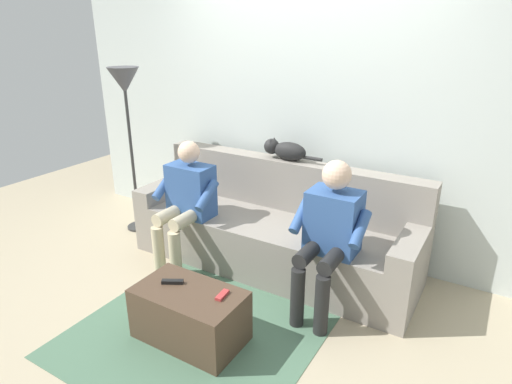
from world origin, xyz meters
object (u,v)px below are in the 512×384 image
floor_lamp (125,93)px  person_left_seated (330,229)px  person_right_seated (186,198)px  remote_black (172,282)px  remote_red (222,295)px  couch (275,231)px  coffee_table (190,315)px  cat_on_backrest (285,150)px

floor_lamp → person_left_seated: bearing=172.6°
person_right_seated → remote_black: size_ratio=7.63×
person_right_seated → remote_red: bearing=140.7°
couch → remote_black: couch is taller
couch → person_left_seated: bearing=149.3°
person_right_seated → remote_red: person_right_seated is taller
coffee_table → floor_lamp: floor_lamp is taller
person_left_seated → remote_red: (0.42, 0.73, -0.26)m
remote_red → coffee_table: bearing=-78.9°
person_left_seated → remote_red: person_left_seated is taller
person_left_seated → cat_on_backrest: 0.98m
couch → floor_lamp: floor_lamp is taller
couch → person_left_seated: (-0.64, 0.38, 0.33)m
cat_on_backrest → remote_black: size_ratio=3.79×
couch → person_right_seated: bearing=32.1°
cat_on_backrest → remote_black: 1.52m
cat_on_backrest → remote_red: cat_on_backrest is taller
remote_red → floor_lamp: bearing=-124.9°
couch → coffee_table: couch is taller
couch → person_left_seated: person_left_seated is taller
couch → remote_black: 1.17m
coffee_table → person_right_seated: person_right_seated is taller
couch → remote_red: (-0.22, 1.11, 0.06)m
person_right_seated → remote_black: bearing=123.0°
coffee_table → person_right_seated: (0.64, -0.77, 0.44)m
couch → person_left_seated: size_ratio=2.19×
coffee_table → remote_black: remote_black is taller
person_left_seated → person_right_seated: person_left_seated is taller
person_right_seated → remote_red: size_ratio=9.46×
coffee_table → cat_on_backrest: 1.62m
person_left_seated → remote_black: (0.79, 0.78, -0.26)m
couch → remote_black: bearing=82.7°
person_right_seated → floor_lamp: size_ratio=0.68×
person_left_seated → remote_black: size_ratio=7.83×
person_left_seated → floor_lamp: (2.20, -0.29, 0.75)m
remote_black → floor_lamp: size_ratio=0.09×
person_left_seated → couch: bearing=-30.7°
coffee_table → cat_on_backrest: size_ratio=1.32×
coffee_table → person_right_seated: size_ratio=0.66×
cat_on_backrest → floor_lamp: bearing=12.5°
remote_black → floor_lamp: bearing=-66.3°
person_left_seated → person_right_seated: size_ratio=1.03×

